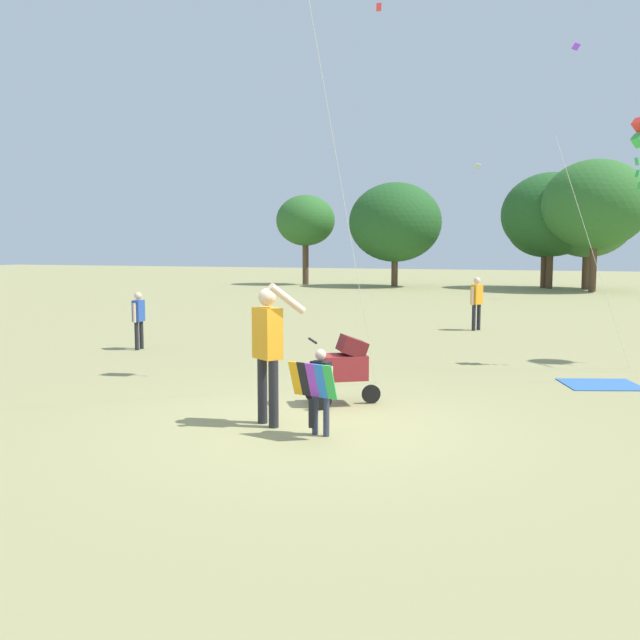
{
  "coord_description": "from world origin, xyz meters",
  "views": [
    {
      "loc": [
        3.08,
        -8.46,
        2.33
      ],
      "look_at": [
        -0.15,
        0.68,
        1.3
      ],
      "focal_mm": 39.81,
      "sensor_mm": 36.0,
      "label": 1
    }
  ],
  "objects_px": {
    "kite_orange_delta": "(640,136)",
    "picnic_blanket": "(601,385)",
    "stroller": "(345,364)",
    "person_red_shirt": "(139,316)",
    "child_with_butterfly_kite": "(319,384)",
    "person_sitting_far": "(477,299)",
    "person_adult_flyer": "(268,343)"
  },
  "relations": [
    {
      "from": "kite_orange_delta",
      "to": "person_sitting_far",
      "type": "bearing_deg",
      "value": 124.21
    },
    {
      "from": "child_with_butterfly_kite",
      "to": "person_sitting_far",
      "type": "distance_m",
      "value": 11.63
    },
    {
      "from": "child_with_butterfly_kite",
      "to": "kite_orange_delta",
      "type": "relative_size",
      "value": 0.23
    },
    {
      "from": "person_adult_flyer",
      "to": "picnic_blanket",
      "type": "xyz_separation_m",
      "value": [
        4.18,
        4.28,
        -1.07
      ]
    },
    {
      "from": "person_adult_flyer",
      "to": "person_red_shirt",
      "type": "height_order",
      "value": "person_adult_flyer"
    },
    {
      "from": "kite_orange_delta",
      "to": "picnic_blanket",
      "type": "height_order",
      "value": "kite_orange_delta"
    },
    {
      "from": "kite_orange_delta",
      "to": "picnic_blanket",
      "type": "relative_size",
      "value": 3.85
    },
    {
      "from": "person_adult_flyer",
      "to": "person_sitting_far",
      "type": "xyz_separation_m",
      "value": [
        1.24,
        11.35,
        -0.21
      ]
    },
    {
      "from": "stroller",
      "to": "person_red_shirt",
      "type": "relative_size",
      "value": 0.84
    },
    {
      "from": "child_with_butterfly_kite",
      "to": "person_sitting_far",
      "type": "xyz_separation_m",
      "value": [
        0.45,
        11.62,
        0.22
      ]
    },
    {
      "from": "picnic_blanket",
      "to": "child_with_butterfly_kite",
      "type": "bearing_deg",
      "value": -126.63
    },
    {
      "from": "person_adult_flyer",
      "to": "person_sitting_far",
      "type": "distance_m",
      "value": 11.42
    },
    {
      "from": "stroller",
      "to": "picnic_blanket",
      "type": "height_order",
      "value": "stroller"
    },
    {
      "from": "person_sitting_far",
      "to": "picnic_blanket",
      "type": "height_order",
      "value": "person_sitting_far"
    },
    {
      "from": "stroller",
      "to": "person_sitting_far",
      "type": "height_order",
      "value": "person_sitting_far"
    },
    {
      "from": "person_adult_flyer",
      "to": "picnic_blanket",
      "type": "height_order",
      "value": "person_adult_flyer"
    },
    {
      "from": "person_red_shirt",
      "to": "picnic_blanket",
      "type": "distance_m",
      "value": 9.68
    },
    {
      "from": "kite_orange_delta",
      "to": "person_sitting_far",
      "type": "relative_size",
      "value": 3.2
    },
    {
      "from": "stroller",
      "to": "person_red_shirt",
      "type": "height_order",
      "value": "person_red_shirt"
    },
    {
      "from": "person_red_shirt",
      "to": "person_adult_flyer",
      "type": "bearing_deg",
      "value": -43.82
    },
    {
      "from": "picnic_blanket",
      "to": "person_red_shirt",
      "type": "bearing_deg",
      "value": 174.51
    },
    {
      "from": "person_sitting_far",
      "to": "person_adult_flyer",
      "type": "bearing_deg",
      "value": -96.25
    },
    {
      "from": "person_red_shirt",
      "to": "picnic_blanket",
      "type": "bearing_deg",
      "value": -5.49
    },
    {
      "from": "stroller",
      "to": "person_red_shirt",
      "type": "bearing_deg",
      "value": 148.03
    },
    {
      "from": "person_red_shirt",
      "to": "picnic_blanket",
      "type": "relative_size",
      "value": 1.06
    },
    {
      "from": "child_with_butterfly_kite",
      "to": "person_adult_flyer",
      "type": "bearing_deg",
      "value": 161.24
    },
    {
      "from": "person_red_shirt",
      "to": "stroller",
      "type": "bearing_deg",
      "value": -31.97
    },
    {
      "from": "kite_orange_delta",
      "to": "picnic_blanket",
      "type": "distance_m",
      "value": 4.76
    },
    {
      "from": "person_adult_flyer",
      "to": "stroller",
      "type": "bearing_deg",
      "value": 68.22
    },
    {
      "from": "stroller",
      "to": "kite_orange_delta",
      "type": "bearing_deg",
      "value": 48.78
    },
    {
      "from": "person_adult_flyer",
      "to": "person_sitting_far",
      "type": "bearing_deg",
      "value": 83.75
    },
    {
      "from": "stroller",
      "to": "person_red_shirt",
      "type": "distance_m",
      "value": 7.08
    }
  ]
}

